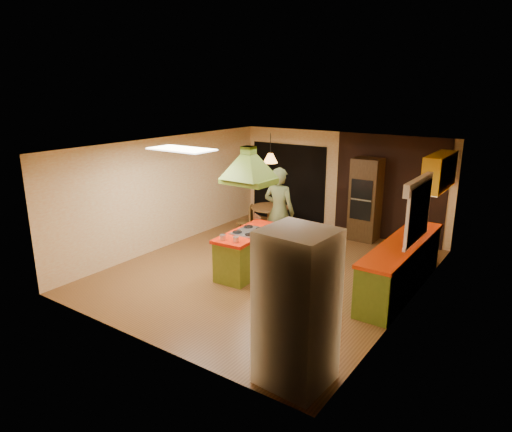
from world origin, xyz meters
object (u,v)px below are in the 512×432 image
Objects in this scene: kitchen_island at (249,252)px; refrigerator at (297,308)px; man at (279,212)px; canister_large at (413,226)px; dining_table at (270,215)px; wall_oven at (366,199)px.

kitchen_island is 0.86× the size of refrigerator.
refrigerator is (2.56, -3.69, 0.03)m from man.
dining_table is at bearing 168.68° from canister_large.
dining_table is at bearing -157.06° from wall_oven.
refrigerator reaches higher than wall_oven.
dining_table is at bearing 110.05° from kitchen_island.
kitchen_island is at bearing 138.48° from refrigerator.
refrigerator is at bearing -48.54° from kitchen_island.
kitchen_island is 0.87× the size of wall_oven.
refrigerator reaches higher than kitchen_island.
wall_oven is 2.13× the size of dining_table.
kitchen_island is 7.90× the size of canister_large.
refrigerator is 1.01× the size of wall_oven.
wall_oven reaches higher than canister_large.
kitchen_island is 1.85× the size of dining_table.
refrigerator is 9.21× the size of canister_large.
canister_large is at bearing 26.61° from kitchen_island.
dining_table is at bearing -53.77° from man.
wall_oven is (1.10, 3.22, 0.56)m from kitchen_island.
wall_oven is at bearing -123.68° from man.
wall_oven is 2.35m from dining_table.
kitchen_island is at bearing -149.82° from canister_large.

